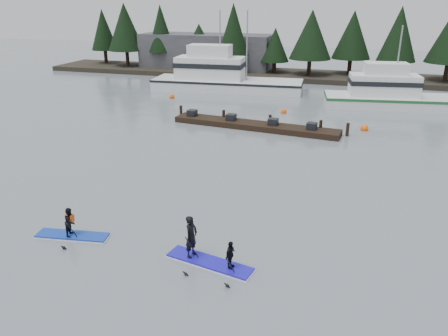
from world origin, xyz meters
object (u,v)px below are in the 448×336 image
(paddleboard_solo, at_px, (71,227))
(paddleboard_duo, at_px, (205,249))
(floating_dock, at_px, (255,126))
(fishing_boat_large, at_px, (223,84))
(fishing_boat_medium, at_px, (395,101))

(paddleboard_solo, bearing_deg, paddleboard_duo, -10.46)
(floating_dock, xyz_separation_m, paddleboard_solo, (-3.69, -18.60, 0.24))
(fishing_boat_large, height_order, paddleboard_solo, fishing_boat_large)
(fishing_boat_medium, distance_m, paddleboard_duo, 30.84)
(floating_dock, bearing_deg, paddleboard_solo, -94.56)
(paddleboard_duo, bearing_deg, fishing_boat_medium, 85.46)
(fishing_boat_medium, bearing_deg, paddleboard_duo, -114.35)
(paddleboard_solo, bearing_deg, fishing_boat_medium, 54.94)
(fishing_boat_large, height_order, paddleboard_duo, fishing_boat_large)
(fishing_boat_large, xyz_separation_m, fishing_boat_medium, (17.88, -3.22, -0.13))
(floating_dock, bearing_deg, fishing_boat_medium, 51.23)
(fishing_boat_large, relative_size, fishing_boat_medium, 1.19)
(floating_dock, relative_size, paddleboard_duo, 3.72)
(floating_dock, height_order, paddleboard_duo, paddleboard_duo)
(fishing_boat_medium, xyz_separation_m, floating_dock, (-10.99, -10.83, -0.35))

